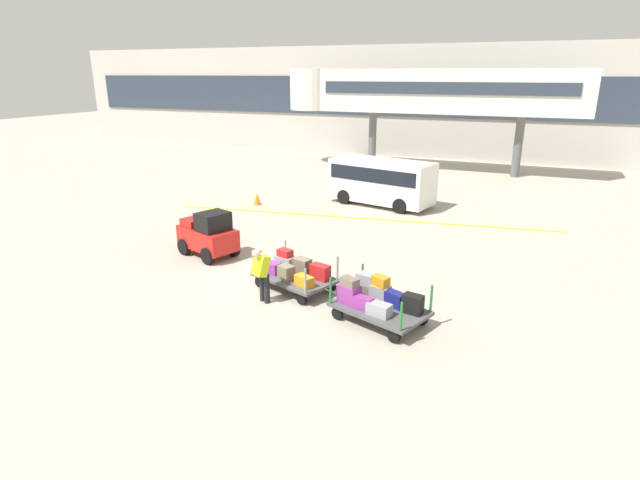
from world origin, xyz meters
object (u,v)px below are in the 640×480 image
Objects in this scene: baggage_cart_lead at (295,272)px; safety_cone_near at (257,199)px; baggage_tug at (208,234)px; baggage_handler at (262,273)px; baggage_cart_middle at (376,300)px; shuttle_van at (381,179)px.

safety_cone_near is at bearing 125.79° from baggage_cart_lead.
baggage_handler is at bearing -36.28° from baggage_tug.
baggage_cart_middle is 1.96× the size of baggage_handler.
safety_cone_near is at bearing 120.35° from baggage_handler.
baggage_cart_lead is at bearing -54.21° from safety_cone_near.
shuttle_van is at bearing 105.75° from baggage_cart_middle.
baggage_tug is 7.04m from baggage_cart_middle.
baggage_tug is 0.77× the size of baggage_cart_middle.
baggage_tug is 7.08m from safety_cone_near.
baggage_tug is 1.50× the size of baggage_handler.
safety_cone_near is at bearing 106.25° from baggage_tug.
baggage_handler reaches higher than baggage_cart_middle.
baggage_handler reaches higher than baggage_cart_lead.
baggage_tug is at bearing 143.72° from baggage_handler.
baggage_tug is 0.46× the size of shuttle_van.
shuttle_van reaches higher than baggage_cart_middle.
baggage_handler is at bearing -108.91° from baggage_cart_lead.
baggage_handler reaches higher than safety_cone_near.
baggage_cart_lead and baggage_cart_middle have the same top height.
safety_cone_near is at bearing 133.29° from baggage_cart_middle.
safety_cone_near is at bearing -156.89° from shuttle_van.
baggage_tug is at bearing -110.58° from shuttle_van.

